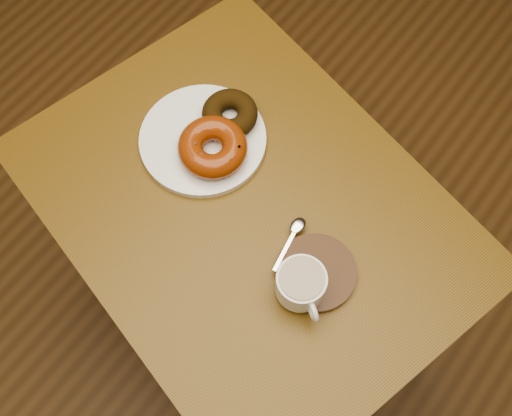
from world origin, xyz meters
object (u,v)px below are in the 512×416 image
Objects in this scene: donut_plate at (203,140)px; cafe_table at (248,232)px; saucer at (315,273)px; coffee_cup at (301,284)px.

cafe_table is at bearing -20.25° from donut_plate.
donut_plate is (-0.14, 0.05, 0.12)m from cafe_table.
donut_plate is 0.32m from saucer.
saucer reaches higher than cafe_table.
donut_plate reaches higher than cafe_table.
coffee_cup is at bearing -9.09° from cafe_table.
donut_plate is 2.32× the size of coffee_cup.
coffee_cup is (0.31, -0.12, 0.04)m from donut_plate.
coffee_cup reaches higher than saucer.
donut_plate and saucer have the same top height.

